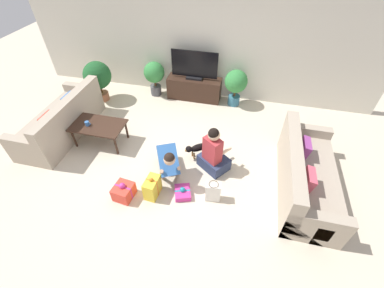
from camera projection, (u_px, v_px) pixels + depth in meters
name	position (u px, v px, depth m)	size (l,w,h in m)	color
ground_plane	(168.00, 163.00, 4.92)	(16.00, 16.00, 0.00)	beige
wall_back	(199.00, 43.00, 5.91)	(8.40, 0.06, 2.60)	beige
sofa_left	(62.00, 121.00, 5.38)	(0.86, 2.08, 0.86)	tan
sofa_right	(305.00, 176.00, 4.28)	(0.86, 2.08, 0.86)	tan
coffee_table	(98.00, 127.00, 5.09)	(1.03, 0.62, 0.45)	#382319
tv_console	(194.00, 88.00, 6.42)	(1.32, 0.42, 0.55)	#382319
tv	(194.00, 67.00, 6.02)	(1.11, 0.20, 0.69)	black
potted_plant_back_left	(154.00, 74.00, 6.36)	(0.51, 0.51, 0.87)	#4C4C51
potted_plant_back_right	(236.00, 84.00, 6.01)	(0.54, 0.54, 0.89)	#336B84
potted_plant_corner_left	(98.00, 77.00, 6.12)	(0.65, 0.65, 1.00)	#A36042
person_kneeling	(168.00, 161.00, 4.48)	(0.63, 0.85, 0.80)	#23232D
person_sitting	(213.00, 154.00, 4.60)	(0.66, 0.63, 0.95)	#283351
dog	(196.00, 148.00, 4.90)	(0.43, 0.35, 0.32)	black
gift_box_a	(183.00, 192.00, 4.34)	(0.35, 0.38, 0.17)	#CC3389
gift_box_b	(152.00, 187.00, 4.27)	(0.22, 0.35, 0.42)	yellow
gift_box_c	(124.00, 191.00, 4.26)	(0.33, 0.36, 0.33)	red
gift_bag_a	(213.00, 192.00, 4.19)	(0.26, 0.18, 0.39)	white
mug	(87.00, 124.00, 5.01)	(0.12, 0.08, 0.09)	#386BAD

